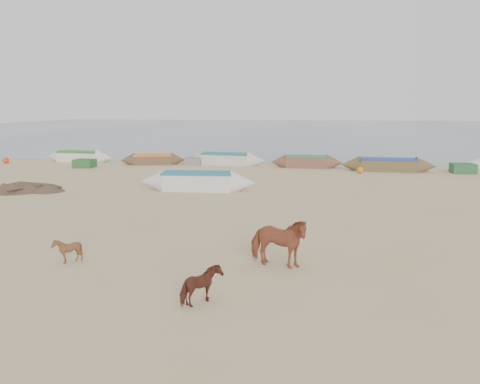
{
  "coord_description": "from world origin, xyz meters",
  "views": [
    {
      "loc": [
        2.66,
        -14.59,
        4.44
      ],
      "look_at": [
        0.0,
        4.0,
        1.0
      ],
      "focal_mm": 35.0,
      "sensor_mm": 36.0,
      "label": 1
    }
  ],
  "objects_px": {
    "calf_front": "(67,250)",
    "calf_right": "(202,286)",
    "near_canoe": "(198,181)",
    "cow_adult": "(278,242)"
  },
  "relations": [
    {
      "from": "calf_front",
      "to": "calf_right",
      "type": "distance_m",
      "value": 5.03
    },
    {
      "from": "calf_front",
      "to": "near_canoe",
      "type": "xyz_separation_m",
      "value": [
        0.99,
        12.12,
        0.12
      ]
    },
    {
      "from": "cow_adult",
      "to": "near_canoe",
      "type": "distance_m",
      "value": 12.66
    },
    {
      "from": "calf_front",
      "to": "cow_adult",
      "type": "bearing_deg",
      "value": 89.55
    },
    {
      "from": "near_canoe",
      "to": "calf_front",
      "type": "bearing_deg",
      "value": -97.46
    },
    {
      "from": "cow_adult",
      "to": "near_canoe",
      "type": "bearing_deg",
      "value": 36.97
    },
    {
      "from": "calf_front",
      "to": "near_canoe",
      "type": "bearing_deg",
      "value": 170.1
    },
    {
      "from": "cow_adult",
      "to": "calf_front",
      "type": "bearing_deg",
      "value": 108.35
    },
    {
      "from": "calf_right",
      "to": "near_canoe",
      "type": "height_order",
      "value": "near_canoe"
    },
    {
      "from": "calf_right",
      "to": "near_canoe",
      "type": "distance_m",
      "value": 14.81
    }
  ]
}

